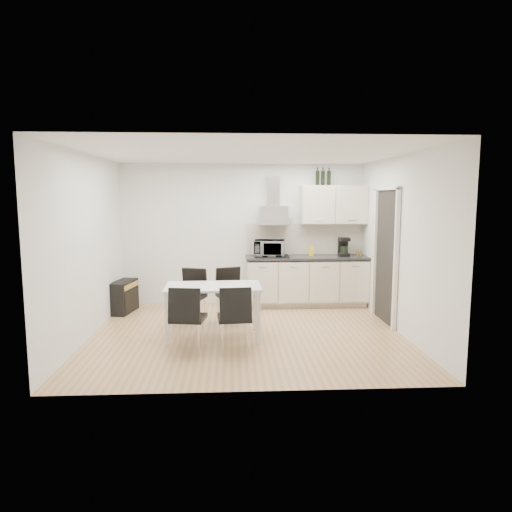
{
  "coord_description": "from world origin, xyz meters",
  "views": [
    {
      "loc": [
        -0.21,
        -6.48,
        1.99
      ],
      "look_at": [
        0.16,
        0.39,
        1.1
      ],
      "focal_mm": 32.0,
      "sensor_mm": 36.0,
      "label": 1
    }
  ],
  "objects_px": {
    "kitchenette": "(308,261)",
    "dining_table": "(213,292)",
    "chair_near_right": "(234,318)",
    "floor_speaker": "(228,297)",
    "chair_far_left": "(190,298)",
    "chair_near_left": "(188,319)",
    "chair_far_right": "(232,296)",
    "guitar_amp": "(124,297)"
  },
  "relations": [
    {
      "from": "chair_far_right",
      "to": "guitar_amp",
      "type": "relative_size",
      "value": 1.25
    },
    {
      "from": "chair_near_right",
      "to": "kitchenette",
      "type": "bearing_deg",
      "value": 56.3
    },
    {
      "from": "chair_near_right",
      "to": "guitar_amp",
      "type": "relative_size",
      "value": 1.25
    },
    {
      "from": "dining_table",
      "to": "guitar_amp",
      "type": "height_order",
      "value": "dining_table"
    },
    {
      "from": "chair_near_left",
      "to": "floor_speaker",
      "type": "height_order",
      "value": "chair_near_left"
    },
    {
      "from": "dining_table",
      "to": "floor_speaker",
      "type": "distance_m",
      "value": 2.1
    },
    {
      "from": "chair_far_right",
      "to": "chair_near_left",
      "type": "height_order",
      "value": "same"
    },
    {
      "from": "chair_far_right",
      "to": "floor_speaker",
      "type": "xyz_separation_m",
      "value": [
        -0.07,
        1.35,
        -0.3
      ]
    },
    {
      "from": "dining_table",
      "to": "chair_far_right",
      "type": "bearing_deg",
      "value": 67.09
    },
    {
      "from": "chair_near_left",
      "to": "chair_far_right",
      "type": "bearing_deg",
      "value": 75.24
    },
    {
      "from": "chair_far_right",
      "to": "chair_far_left",
      "type": "bearing_deg",
      "value": -12.43
    },
    {
      "from": "chair_far_right",
      "to": "chair_near_left",
      "type": "relative_size",
      "value": 1.0
    },
    {
      "from": "kitchenette",
      "to": "chair_near_right",
      "type": "height_order",
      "value": "kitchenette"
    },
    {
      "from": "kitchenette",
      "to": "chair_near_right",
      "type": "distance_m",
      "value": 2.87
    },
    {
      "from": "kitchenette",
      "to": "dining_table",
      "type": "relative_size",
      "value": 1.85
    },
    {
      "from": "chair_near_right",
      "to": "guitar_amp",
      "type": "distance_m",
      "value": 2.86
    },
    {
      "from": "chair_near_left",
      "to": "chair_near_right",
      "type": "xyz_separation_m",
      "value": [
        0.59,
        -0.01,
        0.0
      ]
    },
    {
      "from": "chair_near_right",
      "to": "floor_speaker",
      "type": "height_order",
      "value": "chair_near_right"
    },
    {
      "from": "chair_near_left",
      "to": "chair_near_right",
      "type": "distance_m",
      "value": 0.59
    },
    {
      "from": "chair_far_right",
      "to": "chair_near_left",
      "type": "xyz_separation_m",
      "value": [
        -0.56,
        -1.29,
        0.0
      ]
    },
    {
      "from": "chair_far_left",
      "to": "chair_near_left",
      "type": "bearing_deg",
      "value": 111.85
    },
    {
      "from": "dining_table",
      "to": "chair_far_right",
      "type": "height_order",
      "value": "chair_far_right"
    },
    {
      "from": "kitchenette",
      "to": "chair_far_right",
      "type": "relative_size",
      "value": 2.86
    },
    {
      "from": "chair_near_right",
      "to": "floor_speaker",
      "type": "relative_size",
      "value": 3.12
    },
    {
      "from": "kitchenette",
      "to": "chair_far_right",
      "type": "distance_m",
      "value": 1.88
    },
    {
      "from": "chair_far_right",
      "to": "chair_near_right",
      "type": "bearing_deg",
      "value": 73.57
    },
    {
      "from": "chair_near_right",
      "to": "chair_far_right",
      "type": "bearing_deg",
      "value": 86.49
    },
    {
      "from": "chair_far_left",
      "to": "chair_near_right",
      "type": "relative_size",
      "value": 1.0
    },
    {
      "from": "floor_speaker",
      "to": "chair_far_left",
      "type": "bearing_deg",
      "value": -87.94
    },
    {
      "from": "dining_table",
      "to": "chair_far_right",
      "type": "xyz_separation_m",
      "value": [
        0.26,
        0.67,
        -0.22
      ]
    },
    {
      "from": "chair_far_right",
      "to": "chair_near_right",
      "type": "relative_size",
      "value": 1.0
    },
    {
      "from": "dining_table",
      "to": "chair_far_left",
      "type": "bearing_deg",
      "value": 120.45
    },
    {
      "from": "dining_table",
      "to": "chair_near_left",
      "type": "bearing_deg",
      "value": -117.05
    },
    {
      "from": "chair_near_left",
      "to": "floor_speaker",
      "type": "bearing_deg",
      "value": 88.09
    },
    {
      "from": "chair_far_right",
      "to": "guitar_amp",
      "type": "height_order",
      "value": "chair_far_right"
    },
    {
      "from": "chair_near_left",
      "to": "floor_speaker",
      "type": "relative_size",
      "value": 3.12
    },
    {
      "from": "chair_far_left",
      "to": "chair_near_left",
      "type": "distance_m",
      "value": 1.24
    },
    {
      "from": "chair_near_left",
      "to": "chair_far_left",
      "type": "bearing_deg",
      "value": 102.63
    },
    {
      "from": "chair_near_right",
      "to": "guitar_amp",
      "type": "xyz_separation_m",
      "value": [
        -1.9,
        2.13,
        -0.16
      ]
    },
    {
      "from": "kitchenette",
      "to": "floor_speaker",
      "type": "relative_size",
      "value": 8.94
    },
    {
      "from": "chair_far_left",
      "to": "guitar_amp",
      "type": "distance_m",
      "value": 1.52
    },
    {
      "from": "kitchenette",
      "to": "guitar_amp",
      "type": "distance_m",
      "value": 3.34
    }
  ]
}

